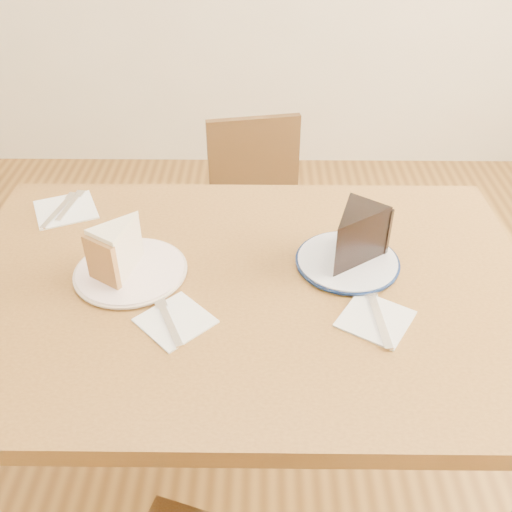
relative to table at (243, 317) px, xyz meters
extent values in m
plane|color=#553716|center=(0.00, 0.00, -0.65)|extent=(4.00, 4.00, 0.00)
cube|color=brown|center=(0.00, 0.00, 0.08)|extent=(1.20, 0.80, 0.04)
cylinder|color=black|center=(-0.54, 0.34, -0.30)|extent=(0.06, 0.06, 0.71)
cylinder|color=black|center=(0.54, 0.34, -0.30)|extent=(0.06, 0.06, 0.71)
cube|color=#34200F|center=(0.04, 0.68, -0.26)|extent=(0.43, 0.43, 0.04)
cylinder|color=#34200F|center=(0.17, 0.87, -0.46)|extent=(0.03, 0.03, 0.38)
cylinder|color=#34200F|center=(-0.14, 0.81, -0.46)|extent=(0.03, 0.03, 0.38)
cylinder|color=#34200F|center=(0.23, 0.56, -0.46)|extent=(0.03, 0.03, 0.38)
cylinder|color=#34200F|center=(-0.08, 0.50, -0.46)|extent=(0.03, 0.03, 0.38)
cube|color=#34200F|center=(0.01, 0.85, -0.07)|extent=(0.31, 0.09, 0.33)
cylinder|color=white|center=(-0.23, 0.02, 0.10)|extent=(0.22, 0.22, 0.01)
cylinder|color=white|center=(0.22, 0.06, 0.10)|extent=(0.21, 0.21, 0.01)
cube|color=white|center=(-0.12, -0.12, 0.10)|extent=(0.17, 0.17, 0.00)
cube|color=white|center=(0.26, -0.11, 0.10)|extent=(0.17, 0.17, 0.00)
cube|color=white|center=(-0.44, 0.27, 0.10)|extent=(0.18, 0.18, 0.00)
cube|color=silver|center=(-0.13, -0.13, 0.10)|extent=(0.07, 0.13, 0.00)
cube|color=silver|center=(0.26, -0.11, 0.10)|extent=(0.03, 0.17, 0.00)
cube|color=silver|center=(-0.43, 0.28, 0.10)|extent=(0.03, 0.14, 0.00)
cube|color=silver|center=(-0.45, 0.26, 0.10)|extent=(0.04, 0.16, 0.00)
camera|label=1|loc=(0.04, -0.90, 0.84)|focal=40.00mm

